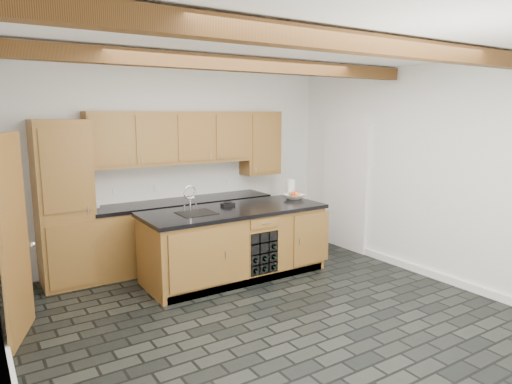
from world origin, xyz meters
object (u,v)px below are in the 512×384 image
Objects in this scene: island at (235,242)px; paper_towel at (291,188)px; kitchen_scale at (228,204)px; fruit_bowl at (294,197)px.

paper_towel is (1.11, 0.26, 0.60)m from island.
kitchen_scale reaches higher than island.
island is 13.60× the size of kitchen_scale.
fruit_bowl is at bearing -6.75° from kitchen_scale.
island is at bearing -166.95° from paper_towel.
kitchen_scale is at bearing -176.89° from paper_towel.
paper_towel is (1.11, 0.06, 0.11)m from kitchen_scale.
island is 1.29m from paper_towel.
fruit_bowl is 0.17m from paper_towel.
island is 0.53m from kitchen_scale.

